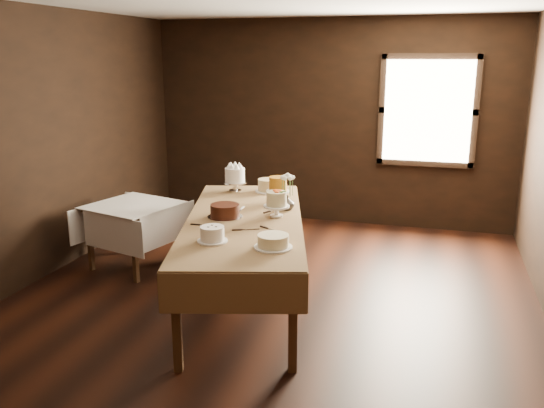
{
  "coord_description": "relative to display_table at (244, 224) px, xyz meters",
  "views": [
    {
      "loc": [
        1.45,
        -4.71,
        2.3
      ],
      "look_at": [
        0.0,
        0.2,
        0.95
      ],
      "focal_mm": 37.25,
      "sensor_mm": 36.0,
      "label": 1
    }
  ],
  "objects": [
    {
      "name": "floor",
      "position": [
        0.23,
        -0.05,
        -0.77
      ],
      "size": [
        5.0,
        6.0,
        0.01
      ],
      "primitive_type": "cube",
      "color": "black",
      "rests_on": "ground"
    },
    {
      "name": "cake_speckled",
      "position": [
        -0.08,
        1.07,
        0.13
      ],
      "size": [
        0.3,
        0.3,
        0.14
      ],
      "color": "white",
      "rests_on": "display_table"
    },
    {
      "name": "display_table",
      "position": [
        0.0,
        0.0,
        0.0
      ],
      "size": [
        1.74,
        2.88,
        0.84
      ],
      "rotation": [
        0.0,
        0.0,
        0.28
      ],
      "color": "#3F2917",
      "rests_on": "ground"
    },
    {
      "name": "cake_chocolate",
      "position": [
        -0.17,
        -0.04,
        0.12
      ],
      "size": [
        0.33,
        0.33,
        0.13
      ],
      "color": "silver",
      "rests_on": "display_table"
    },
    {
      "name": "cake_server_d",
      "position": [
        0.2,
        0.35,
        0.07
      ],
      "size": [
        0.12,
        0.23,
        0.01
      ],
      "primitive_type": "cube",
      "rotation": [
        0.0,
        0.0,
        1.14
      ],
      "color": "silver",
      "rests_on": "display_table"
    },
    {
      "name": "wall_front",
      "position": [
        0.23,
        -3.05,
        0.63
      ],
      "size": [
        5.0,
        0.02,
        2.8
      ],
      "primitive_type": "cube",
      "color": "black",
      "rests_on": "ground"
    },
    {
      "name": "cake_cream",
      "position": [
        0.5,
        -0.73,
        0.11
      ],
      "size": [
        0.33,
        0.33,
        0.11
      ],
      "color": "white",
      "rests_on": "display_table"
    },
    {
      "name": "wall_back",
      "position": [
        0.23,
        2.95,
        0.63
      ],
      "size": [
        5.0,
        0.02,
        2.8
      ],
      "primitive_type": "cube",
      "color": "black",
      "rests_on": "ground"
    },
    {
      "name": "cake_meringue",
      "position": [
        -0.44,
        0.97,
        0.19
      ],
      "size": [
        0.31,
        0.31,
        0.28
      ],
      "color": "silver",
      "rests_on": "display_table"
    },
    {
      "name": "cake_flowers",
      "position": [
        0.28,
        0.13,
        0.17
      ],
      "size": [
        0.27,
        0.27,
        0.25
      ],
      "color": "white",
      "rests_on": "display_table"
    },
    {
      "name": "window",
      "position": [
        1.53,
        2.89,
        0.83
      ],
      "size": [
        1.1,
        0.05,
        1.3
      ],
      "primitive_type": "cube",
      "color": "#FFEABF",
      "rests_on": "wall_back"
    },
    {
      "name": "side_table",
      "position": [
        -1.48,
        0.53,
        -0.14
      ],
      "size": [
        1.05,
        1.05,
        0.72
      ],
      "rotation": [
        0.0,
        0.0,
        -0.27
      ],
      "color": "#3F2917",
      "rests_on": "ground"
    },
    {
      "name": "cake_server_c",
      "position": [
        -0.13,
        0.31,
        0.07
      ],
      "size": [
        0.04,
        0.24,
        0.01
      ],
      "primitive_type": "cube",
      "rotation": [
        0.0,
        0.0,
        1.63
      ],
      "color": "silver",
      "rests_on": "display_table"
    },
    {
      "name": "flower_vase",
      "position": [
        0.31,
        0.4,
        0.13
      ],
      "size": [
        0.17,
        0.17,
        0.14
      ],
      "primitive_type": "imported",
      "rotation": [
        0.0,
        0.0,
        3.42
      ],
      "color": "#2D2823",
      "rests_on": "display_table"
    },
    {
      "name": "cake_server_e",
      "position": [
        -0.22,
        -0.33,
        0.07
      ],
      "size": [
        0.24,
        0.04,
        0.01
      ],
      "primitive_type": "cube",
      "rotation": [
        0.0,
        0.0,
        0.06
      ],
      "color": "silver",
      "rests_on": "display_table"
    },
    {
      "name": "cake_caramel",
      "position": [
        0.14,
        0.65,
        0.18
      ],
      "size": [
        0.25,
        0.25,
        0.28
      ],
      "color": "white",
      "rests_on": "display_table"
    },
    {
      "name": "flower_bouquet",
      "position": [
        0.31,
        0.4,
        0.33
      ],
      "size": [
        0.14,
        0.14,
        0.2
      ],
      "primitive_type": null,
      "color": "white",
      "rests_on": "flower_vase"
    },
    {
      "name": "cake_server_b",
      "position": [
        0.37,
        -0.3,
        0.07
      ],
      "size": [
        0.22,
        0.14,
        0.01
      ],
      "primitive_type": "cube",
      "rotation": [
        0.0,
        0.0,
        -0.51
      ],
      "color": "silver",
      "rests_on": "display_table"
    },
    {
      "name": "wall_left",
      "position": [
        -2.27,
        -0.05,
        0.63
      ],
      "size": [
        0.02,
        6.0,
        2.8
      ],
      "primitive_type": "cube",
      "color": "black",
      "rests_on": "ground"
    },
    {
      "name": "cake_swirl",
      "position": [
        -0.02,
        -0.72,
        0.12
      ],
      "size": [
        0.25,
        0.25,
        0.13
      ],
      "color": "white",
      "rests_on": "display_table"
    },
    {
      "name": "cake_server_a",
      "position": [
        0.18,
        -0.33,
        0.07
      ],
      "size": [
        0.23,
        0.12,
        0.01
      ],
      "primitive_type": "cube",
      "rotation": [
        0.0,
        0.0,
        0.43
      ],
      "color": "silver",
      "rests_on": "display_table"
    }
  ]
}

